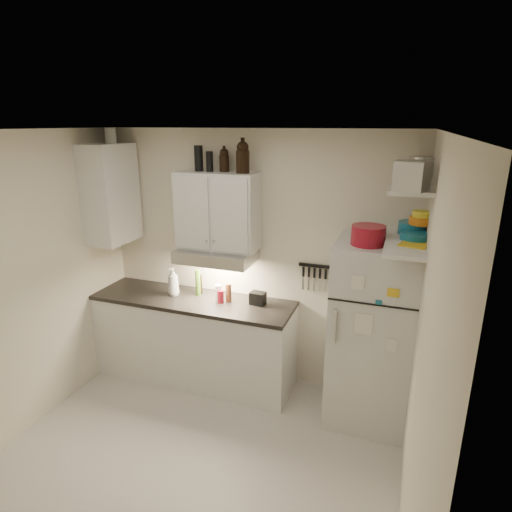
% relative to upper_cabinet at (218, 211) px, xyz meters
% --- Properties ---
extents(floor, '(3.20, 3.00, 0.02)m').
position_rel_upper_cabinet_xyz_m(floor, '(0.30, -1.33, -1.84)').
color(floor, beige).
rests_on(floor, ground).
extents(ceiling, '(3.20, 3.00, 0.02)m').
position_rel_upper_cabinet_xyz_m(ceiling, '(0.30, -1.33, 0.78)').
color(ceiling, white).
rests_on(ceiling, ground).
extents(back_wall, '(3.20, 0.02, 2.60)m').
position_rel_upper_cabinet_xyz_m(back_wall, '(0.30, 0.18, -0.53)').
color(back_wall, beige).
rests_on(back_wall, ground).
extents(left_wall, '(0.02, 3.00, 2.60)m').
position_rel_upper_cabinet_xyz_m(left_wall, '(-1.31, -1.33, -0.53)').
color(left_wall, beige).
rests_on(left_wall, ground).
extents(right_wall, '(0.02, 3.00, 2.60)m').
position_rel_upper_cabinet_xyz_m(right_wall, '(1.91, -1.33, -0.53)').
color(right_wall, beige).
rests_on(right_wall, ground).
extents(base_cabinet, '(2.10, 0.60, 0.88)m').
position_rel_upper_cabinet_xyz_m(base_cabinet, '(-0.25, -0.14, -1.39)').
color(base_cabinet, silver).
rests_on(base_cabinet, floor).
extents(countertop, '(2.10, 0.62, 0.04)m').
position_rel_upper_cabinet_xyz_m(countertop, '(-0.25, -0.14, -0.93)').
color(countertop, black).
rests_on(countertop, base_cabinet).
extents(upper_cabinet, '(0.80, 0.33, 0.75)m').
position_rel_upper_cabinet_xyz_m(upper_cabinet, '(0.00, 0.00, 0.00)').
color(upper_cabinet, silver).
rests_on(upper_cabinet, back_wall).
extents(side_cabinet, '(0.33, 0.55, 1.00)m').
position_rel_upper_cabinet_xyz_m(side_cabinet, '(-1.14, -0.14, 0.12)').
color(side_cabinet, silver).
rests_on(side_cabinet, left_wall).
extents(range_hood, '(0.76, 0.46, 0.12)m').
position_rel_upper_cabinet_xyz_m(range_hood, '(0.00, -0.06, -0.44)').
color(range_hood, silver).
rests_on(range_hood, back_wall).
extents(fridge, '(0.70, 0.68, 1.70)m').
position_rel_upper_cabinet_xyz_m(fridge, '(1.55, -0.18, -0.98)').
color(fridge, silver).
rests_on(fridge, floor).
extents(shelf_hi, '(0.30, 0.95, 0.03)m').
position_rel_upper_cabinet_xyz_m(shelf_hi, '(1.75, -0.31, 0.38)').
color(shelf_hi, silver).
rests_on(shelf_hi, right_wall).
extents(shelf_lo, '(0.30, 0.95, 0.03)m').
position_rel_upper_cabinet_xyz_m(shelf_lo, '(1.75, -0.31, -0.07)').
color(shelf_lo, silver).
rests_on(shelf_lo, right_wall).
extents(knife_strip, '(0.42, 0.02, 0.03)m').
position_rel_upper_cabinet_xyz_m(knife_strip, '(1.00, 0.15, -0.51)').
color(knife_strip, black).
rests_on(knife_strip, back_wall).
extents(dutch_oven, '(0.30, 0.30, 0.16)m').
position_rel_upper_cabinet_xyz_m(dutch_oven, '(1.46, -0.29, -0.05)').
color(dutch_oven, maroon).
rests_on(dutch_oven, fridge).
extents(book_stack, '(0.26, 0.29, 0.08)m').
position_rel_upper_cabinet_xyz_m(book_stack, '(1.82, -0.43, -0.08)').
color(book_stack, gold).
rests_on(book_stack, fridge).
extents(spice_jar, '(0.06, 0.06, 0.09)m').
position_rel_upper_cabinet_xyz_m(spice_jar, '(1.55, -0.18, -0.08)').
color(spice_jar, silver).
rests_on(spice_jar, fridge).
extents(stock_pot, '(0.32, 0.32, 0.17)m').
position_rel_upper_cabinet_xyz_m(stock_pot, '(1.83, 0.03, 0.48)').
color(stock_pot, silver).
rests_on(stock_pot, shelf_hi).
extents(tin_a, '(0.19, 0.18, 0.17)m').
position_rel_upper_cabinet_xyz_m(tin_a, '(1.72, -0.35, 0.48)').
color(tin_a, '#AAAAAD').
rests_on(tin_a, shelf_hi).
extents(tin_b, '(0.25, 0.25, 0.19)m').
position_rel_upper_cabinet_xyz_m(tin_b, '(1.74, -0.71, 0.49)').
color(tin_b, '#AAAAAD').
rests_on(tin_b, shelf_hi).
extents(bowl_teal, '(0.25, 0.25, 0.10)m').
position_rel_upper_cabinet_xyz_m(bowl_teal, '(1.80, -0.10, -0.00)').
color(bowl_teal, '#16647E').
rests_on(bowl_teal, shelf_lo).
extents(bowl_orange, '(0.20, 0.20, 0.06)m').
position_rel_upper_cabinet_xyz_m(bowl_orange, '(1.86, -0.17, 0.08)').
color(bowl_orange, orange).
rests_on(bowl_orange, bowl_teal).
extents(bowl_yellow, '(0.15, 0.15, 0.05)m').
position_rel_upper_cabinet_xyz_m(bowl_yellow, '(1.86, -0.17, 0.13)').
color(bowl_yellow, yellow).
rests_on(bowl_yellow, bowl_orange).
extents(plates, '(0.27, 0.27, 0.06)m').
position_rel_upper_cabinet_xyz_m(plates, '(1.82, -0.30, -0.02)').
color(plates, '#16647E').
rests_on(plates, shelf_lo).
extents(growler_a, '(0.12, 0.12, 0.22)m').
position_rel_upper_cabinet_xyz_m(growler_a, '(0.06, 0.05, 0.49)').
color(growler_a, black).
rests_on(growler_a, upper_cabinet).
extents(growler_b, '(0.16, 0.16, 0.30)m').
position_rel_upper_cabinet_xyz_m(growler_b, '(0.27, -0.01, 0.52)').
color(growler_b, black).
rests_on(growler_b, upper_cabinet).
extents(thermos_a, '(0.08, 0.08, 0.19)m').
position_rel_upper_cabinet_xyz_m(thermos_a, '(-0.08, 0.01, 0.47)').
color(thermos_a, black).
rests_on(thermos_a, upper_cabinet).
extents(thermos_b, '(0.09, 0.09, 0.24)m').
position_rel_upper_cabinet_xyz_m(thermos_b, '(-0.19, 0.01, 0.50)').
color(thermos_b, black).
rests_on(thermos_b, upper_cabinet).
extents(side_jar, '(0.13, 0.13, 0.15)m').
position_rel_upper_cabinet_xyz_m(side_jar, '(-1.12, -0.07, 0.70)').
color(side_jar, silver).
rests_on(side_jar, side_cabinet).
extents(soap_bottle, '(0.17, 0.17, 0.34)m').
position_rel_upper_cabinet_xyz_m(soap_bottle, '(-0.48, -0.11, -0.74)').
color(soap_bottle, silver).
rests_on(soap_bottle, countertop).
extents(pepper_mill, '(0.06, 0.06, 0.19)m').
position_rel_upper_cabinet_xyz_m(pepper_mill, '(0.13, -0.08, -0.81)').
color(pepper_mill, brown).
rests_on(pepper_mill, countertop).
extents(oil_bottle, '(0.06, 0.06, 0.28)m').
position_rel_upper_cabinet_xyz_m(oil_bottle, '(-0.23, -0.03, -0.77)').
color(oil_bottle, '#3F6619').
rests_on(oil_bottle, countertop).
extents(vinegar_bottle, '(0.05, 0.05, 0.21)m').
position_rel_upper_cabinet_xyz_m(vinegar_bottle, '(-0.23, 0.01, -0.80)').
color(vinegar_bottle, black).
rests_on(vinegar_bottle, countertop).
extents(clear_bottle, '(0.06, 0.06, 0.18)m').
position_rel_upper_cabinet_xyz_m(clear_bottle, '(0.04, -0.12, -0.81)').
color(clear_bottle, silver).
rests_on(clear_bottle, countertop).
extents(red_jar, '(0.08, 0.08, 0.13)m').
position_rel_upper_cabinet_xyz_m(red_jar, '(0.07, -0.13, -0.84)').
color(red_jar, maroon).
rests_on(red_jar, countertop).
extents(caddy, '(0.16, 0.12, 0.13)m').
position_rel_upper_cabinet_xyz_m(caddy, '(0.43, -0.05, -0.84)').
color(caddy, black).
rests_on(caddy, countertop).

